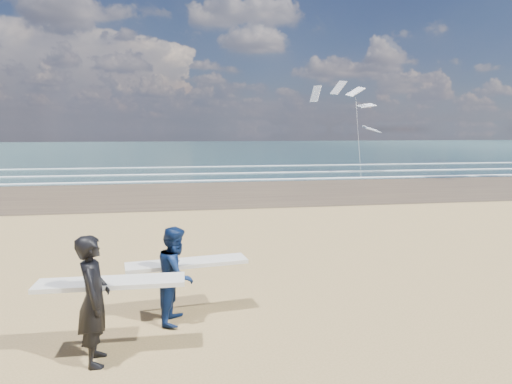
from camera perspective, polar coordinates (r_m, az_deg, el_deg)
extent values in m
cube|color=#453425|center=(32.06, 28.39, 0.86)|extent=(220.00, 12.00, 0.01)
cube|color=#1A3439|center=(81.49, 4.22, 5.46)|extent=(220.00, 100.00, 0.02)
cube|color=white|center=(35.92, 23.68, 1.87)|extent=(220.00, 0.50, 0.05)
cube|color=white|center=(39.91, 19.96, 2.59)|extent=(220.00, 0.50, 0.05)
cube|color=white|center=(45.64, 15.92, 3.36)|extent=(220.00, 0.50, 0.05)
imported|color=black|center=(7.12, -19.63, -12.59)|extent=(0.52, 0.73, 1.90)
cube|color=silver|center=(7.37, -17.65, -10.74)|extent=(2.21, 0.56, 0.07)
imported|color=#0D1F49|center=(8.25, -9.95, -10.11)|extent=(0.80, 0.94, 1.71)
cube|color=silver|center=(8.56, -8.61, -8.76)|extent=(2.25, 0.81, 0.07)
cube|color=slate|center=(32.77, 13.01, 1.81)|extent=(0.12, 0.12, 0.10)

